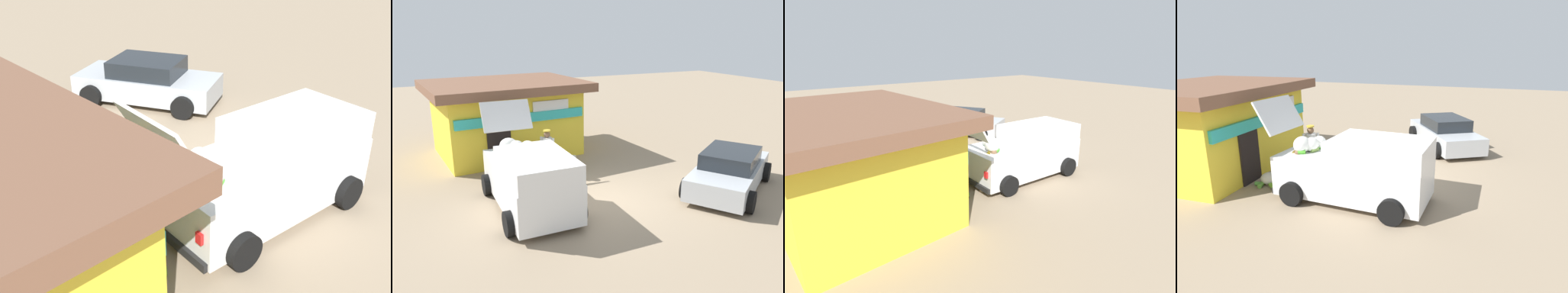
% 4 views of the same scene
% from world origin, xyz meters
% --- Properties ---
extents(ground_plane, '(60.00, 60.00, 0.00)m').
position_xyz_m(ground_plane, '(0.00, 0.00, 0.00)').
color(ground_plane, gray).
extents(storefront_bar, '(6.60, 5.33, 3.04)m').
position_xyz_m(storefront_bar, '(-1.26, 6.22, 1.58)').
color(storefront_bar, yellow).
rests_on(storefront_bar, ground_plane).
extents(delivery_van, '(2.22, 4.80, 2.78)m').
position_xyz_m(delivery_van, '(-2.06, 0.40, 0.94)').
color(delivery_van, white).
rests_on(delivery_van, ground_plane).
extents(parked_sedan, '(4.58, 3.81, 1.35)m').
position_xyz_m(parked_sedan, '(4.26, -1.02, 0.64)').
color(parked_sedan, '#B2B7BC').
rests_on(parked_sedan, ground_plane).
extents(vendor_standing, '(0.48, 0.48, 1.71)m').
position_xyz_m(vendor_standing, '(-0.68, 2.73, 0.98)').
color(vendor_standing, '#726047').
rests_on(vendor_standing, ground_plane).
extents(customer_bending, '(0.66, 0.70, 1.45)m').
position_xyz_m(customer_bending, '(-2.24, 2.30, 0.86)').
color(customer_bending, '#726047').
rests_on(customer_bending, ground_plane).
extents(unloaded_banana_pile, '(0.89, 0.85, 0.40)m').
position_xyz_m(unloaded_banana_pile, '(-2.03, 3.45, 0.18)').
color(unloaded_banana_pile, silver).
rests_on(unloaded_banana_pile, ground_plane).
extents(paint_bucket, '(0.28, 0.28, 0.33)m').
position_xyz_m(paint_bucket, '(0.63, 3.51, 0.17)').
color(paint_bucket, silver).
rests_on(paint_bucket, ground_plane).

